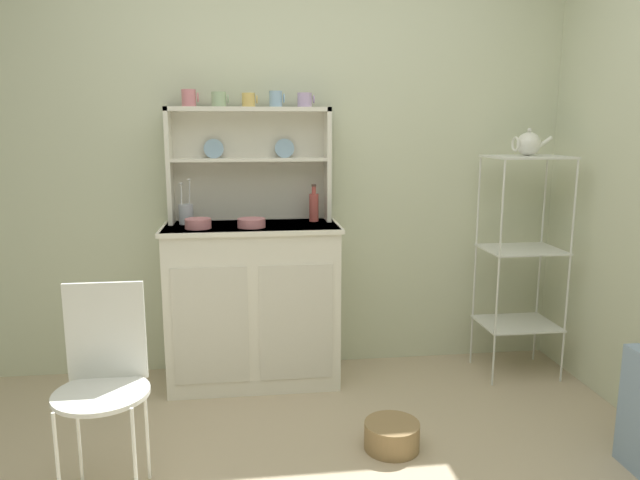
% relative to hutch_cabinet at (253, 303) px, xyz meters
% --- Properties ---
extents(wall_back, '(3.84, 0.05, 2.50)m').
position_rel_hutch_cabinet_xyz_m(wall_back, '(0.27, 0.26, 0.78)').
color(wall_back, beige).
rests_on(wall_back, ground).
extents(hutch_cabinet, '(0.97, 0.45, 0.91)m').
position_rel_hutch_cabinet_xyz_m(hutch_cabinet, '(0.00, 0.00, 0.00)').
color(hutch_cabinet, white).
rests_on(hutch_cabinet, ground).
extents(hutch_shelf_unit, '(0.90, 0.18, 0.64)m').
position_rel_hutch_cabinet_xyz_m(hutch_shelf_unit, '(0.00, 0.16, 0.82)').
color(hutch_shelf_unit, silver).
rests_on(hutch_shelf_unit, hutch_cabinet).
extents(bakers_rack, '(0.43, 0.35, 1.29)m').
position_rel_hutch_cabinet_xyz_m(bakers_rack, '(1.55, -0.07, 0.32)').
color(bakers_rack, silver).
rests_on(bakers_rack, ground).
extents(wire_chair, '(0.36, 0.36, 0.85)m').
position_rel_hutch_cabinet_xyz_m(wire_chair, '(-0.59, -1.00, 0.05)').
color(wire_chair, white).
rests_on(wire_chair, ground).
extents(floor_basket, '(0.25, 0.25, 0.12)m').
position_rel_hutch_cabinet_xyz_m(floor_basket, '(0.61, -0.82, -0.41)').
color(floor_basket, '#93754C').
rests_on(floor_basket, ground).
extents(cup_rose_0, '(0.09, 0.08, 0.09)m').
position_rel_hutch_cabinet_xyz_m(cup_rose_0, '(-0.32, 0.12, 1.13)').
color(cup_rose_0, '#D17A84').
rests_on(cup_rose_0, hutch_shelf_unit).
extents(cup_sage_1, '(0.09, 0.08, 0.08)m').
position_rel_hutch_cabinet_xyz_m(cup_sage_1, '(-0.16, 0.12, 1.12)').
color(cup_sage_1, '#9EB78E').
rests_on(cup_sage_1, hutch_shelf_unit).
extents(cup_gold_2, '(0.09, 0.07, 0.08)m').
position_rel_hutch_cabinet_xyz_m(cup_gold_2, '(0.00, 0.12, 1.12)').
color(cup_gold_2, '#DBB760').
rests_on(cup_gold_2, hutch_shelf_unit).
extents(cup_sky_3, '(0.09, 0.07, 0.09)m').
position_rel_hutch_cabinet_xyz_m(cup_sky_3, '(0.15, 0.12, 1.13)').
color(cup_sky_3, '#8EB2D1').
rests_on(cup_sky_3, hutch_shelf_unit).
extents(cup_lilac_4, '(0.09, 0.08, 0.08)m').
position_rel_hutch_cabinet_xyz_m(cup_lilac_4, '(0.31, 0.12, 1.12)').
color(cup_lilac_4, '#B79ECC').
rests_on(cup_lilac_4, hutch_shelf_unit).
extents(bowl_mixing_large, '(0.14, 0.14, 0.05)m').
position_rel_hutch_cabinet_xyz_m(bowl_mixing_large, '(-0.28, -0.07, 0.47)').
color(bowl_mixing_large, '#D17A84').
rests_on(bowl_mixing_large, hutch_cabinet).
extents(bowl_floral_medium, '(0.15, 0.15, 0.05)m').
position_rel_hutch_cabinet_xyz_m(bowl_floral_medium, '(0.00, -0.07, 0.47)').
color(bowl_floral_medium, '#D17A84').
rests_on(bowl_floral_medium, hutch_cabinet).
extents(jam_bottle, '(0.05, 0.05, 0.21)m').
position_rel_hutch_cabinet_xyz_m(jam_bottle, '(0.36, 0.09, 0.53)').
color(jam_bottle, '#B74C47').
rests_on(jam_bottle, hutch_cabinet).
extents(utensil_jar, '(0.08, 0.08, 0.25)m').
position_rel_hutch_cabinet_xyz_m(utensil_jar, '(-0.36, 0.08, 0.50)').
color(utensil_jar, '#B2B7C6').
rests_on(utensil_jar, hutch_cabinet).
extents(porcelain_teapot, '(0.22, 0.13, 0.15)m').
position_rel_hutch_cabinet_xyz_m(porcelain_teapot, '(1.54, -0.07, 0.88)').
color(porcelain_teapot, white).
rests_on(porcelain_teapot, bakers_rack).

